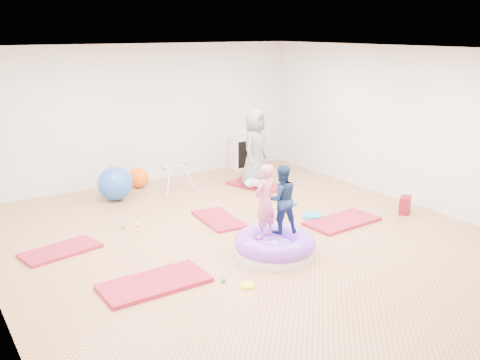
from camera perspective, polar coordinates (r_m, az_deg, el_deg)
room at (r=7.62m, az=1.22°, el=3.10°), size 7.01×8.01×2.81m
gym_mat_front_left at (r=6.86m, az=-9.10°, el=-10.81°), size 1.35×0.70×0.06m
gym_mat_mid_left at (r=8.13m, az=-18.59°, el=-7.13°), size 1.17×0.74×0.05m
gym_mat_center_back at (r=8.92m, az=-2.29°, el=-4.21°), size 0.63×1.12×0.05m
gym_mat_right at (r=8.98m, az=10.85°, el=-4.34°), size 1.29×0.71×0.05m
gym_mat_rear_right at (r=10.84m, az=1.69°, el=-0.54°), size 0.92×1.27×0.05m
inflatable_cushion at (r=7.59m, az=3.73°, el=-6.99°), size 1.15×1.15×0.36m
child_pink at (r=7.30m, az=2.67°, el=-1.90°), size 0.44×0.36×1.05m
child_navy at (r=7.51m, az=4.42°, el=-1.68°), size 0.56×0.49×0.99m
adult_caregiver at (r=10.60m, az=1.55°, el=3.46°), size 0.88×0.80×1.52m
infant at (r=10.56m, az=1.39°, el=-0.27°), size 0.34×0.34×0.20m
ball_pit_balls at (r=8.69m, az=-2.07°, el=-4.68°), size 3.10×2.88×0.07m
exercise_ball_blue at (r=10.15m, az=-13.20°, el=-0.35°), size 0.64×0.64×0.64m
exercise_ball_orange at (r=10.88m, az=-10.77°, el=0.23°), size 0.41×0.41×0.41m
infant_play_gym at (r=10.58m, az=-7.01°, el=0.67°), size 0.64×0.61×0.49m
cube_shelf at (r=12.22m, az=0.61°, el=2.96°), size 0.71×0.35×0.71m
balance_disc at (r=9.09m, az=7.76°, el=-3.86°), size 0.34×0.34×0.07m
backpack at (r=9.63m, az=17.18°, el=-2.59°), size 0.31×0.28×0.30m
yellow_toy at (r=6.75m, az=0.78°, el=-11.19°), size 0.20×0.20×0.03m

